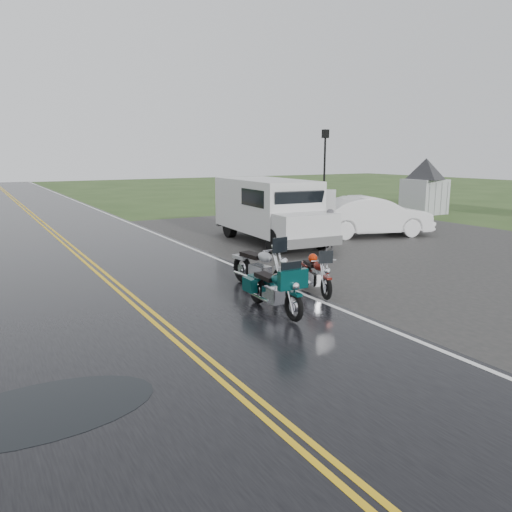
{
  "coord_description": "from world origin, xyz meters",
  "views": [
    {
      "loc": [
        -3.21,
        -8.31,
        3.45
      ],
      "look_at": [
        2.8,
        2.0,
        1.0
      ],
      "focal_mm": 35.0,
      "sensor_mm": 36.0,
      "label": 1
    }
  ],
  "objects_px": {
    "motorcycle_teal": "(294,295)",
    "sedan_white": "(372,217)",
    "motorcycle_silver": "(282,270)",
    "visitor_center": "(426,172)",
    "van_white": "(274,218)",
    "lamp_post_far_right": "(324,173)",
    "person_at_van": "(329,231)",
    "motorcycle_red": "(327,279)"
  },
  "relations": [
    {
      "from": "motorcycle_teal",
      "to": "sedan_white",
      "type": "distance_m",
      "value": 11.91
    },
    {
      "from": "motorcycle_teal",
      "to": "motorcycle_silver",
      "type": "xyz_separation_m",
      "value": [
        0.81,
        1.68,
        0.08
      ]
    },
    {
      "from": "motorcycle_teal",
      "to": "sedan_white",
      "type": "bearing_deg",
      "value": 40.67
    },
    {
      "from": "sedan_white",
      "to": "visitor_center",
      "type": "bearing_deg",
      "value": -44.06
    },
    {
      "from": "visitor_center",
      "to": "van_white",
      "type": "bearing_deg",
      "value": -157.38
    },
    {
      "from": "visitor_center",
      "to": "lamp_post_far_right",
      "type": "bearing_deg",
      "value": 163.58
    },
    {
      "from": "visitor_center",
      "to": "lamp_post_far_right",
      "type": "distance_m",
      "value": 6.25
    },
    {
      "from": "person_at_van",
      "to": "visitor_center",
      "type": "bearing_deg",
      "value": -159.99
    },
    {
      "from": "motorcycle_silver",
      "to": "van_white",
      "type": "height_order",
      "value": "van_white"
    },
    {
      "from": "motorcycle_silver",
      "to": "sedan_white",
      "type": "relative_size",
      "value": 0.47
    },
    {
      "from": "person_at_van",
      "to": "lamp_post_far_right",
      "type": "bearing_deg",
      "value": -134.98
    },
    {
      "from": "motorcycle_teal",
      "to": "lamp_post_far_right",
      "type": "bearing_deg",
      "value": 51.44
    },
    {
      "from": "visitor_center",
      "to": "motorcycle_silver",
      "type": "distance_m",
      "value": 19.9
    },
    {
      "from": "motorcycle_teal",
      "to": "lamp_post_far_right",
      "type": "xyz_separation_m",
      "value": [
        11.61,
        14.0,
        1.77
      ]
    },
    {
      "from": "motorcycle_teal",
      "to": "van_white",
      "type": "xyz_separation_m",
      "value": [
        3.55,
        6.38,
        0.64
      ]
    },
    {
      "from": "motorcycle_red",
      "to": "motorcycle_teal",
      "type": "distance_m",
      "value": 1.8
    },
    {
      "from": "motorcycle_teal",
      "to": "motorcycle_silver",
      "type": "relative_size",
      "value": 0.89
    },
    {
      "from": "motorcycle_red",
      "to": "motorcycle_silver",
      "type": "relative_size",
      "value": 0.82
    },
    {
      "from": "lamp_post_far_right",
      "to": "sedan_white",
      "type": "bearing_deg",
      "value": -110.73
    },
    {
      "from": "motorcycle_teal",
      "to": "van_white",
      "type": "relative_size",
      "value": 0.33
    },
    {
      "from": "motorcycle_teal",
      "to": "person_at_van",
      "type": "height_order",
      "value": "person_at_van"
    },
    {
      "from": "motorcycle_teal",
      "to": "sedan_white",
      "type": "relative_size",
      "value": 0.42
    },
    {
      "from": "visitor_center",
      "to": "lamp_post_far_right",
      "type": "xyz_separation_m",
      "value": [
        -5.99,
        1.77,
        -0.0
      ]
    },
    {
      "from": "van_white",
      "to": "lamp_post_far_right",
      "type": "bearing_deg",
      "value": 47.45
    },
    {
      "from": "sedan_white",
      "to": "lamp_post_far_right",
      "type": "distance_m",
      "value": 7.04
    },
    {
      "from": "motorcycle_silver",
      "to": "person_at_van",
      "type": "height_order",
      "value": "person_at_van"
    },
    {
      "from": "motorcycle_silver",
      "to": "person_at_van",
      "type": "xyz_separation_m",
      "value": [
        4.57,
        4.01,
        0.06
      ]
    },
    {
      "from": "visitor_center",
      "to": "sedan_white",
      "type": "height_order",
      "value": "visitor_center"
    },
    {
      "from": "lamp_post_far_right",
      "to": "person_at_van",
      "type": "bearing_deg",
      "value": -126.81
    },
    {
      "from": "motorcycle_red",
      "to": "sedan_white",
      "type": "height_order",
      "value": "sedan_white"
    },
    {
      "from": "motorcycle_red",
      "to": "person_at_van",
      "type": "xyz_separation_m",
      "value": [
        3.84,
        4.78,
        0.19
      ]
    },
    {
      "from": "van_white",
      "to": "motorcycle_red",
      "type": "bearing_deg",
      "value": -106.02
    },
    {
      "from": "motorcycle_silver",
      "to": "motorcycle_teal",
      "type": "bearing_deg",
      "value": -121.08
    },
    {
      "from": "visitor_center",
      "to": "motorcycle_red",
      "type": "distance_m",
      "value": 19.73
    },
    {
      "from": "motorcycle_red",
      "to": "visitor_center",
      "type": "bearing_deg",
      "value": 52.09
    },
    {
      "from": "motorcycle_red",
      "to": "person_at_van",
      "type": "distance_m",
      "value": 6.13
    },
    {
      "from": "visitor_center",
      "to": "sedan_white",
      "type": "bearing_deg",
      "value": -151.1
    },
    {
      "from": "motorcycle_red",
      "to": "motorcycle_silver",
      "type": "bearing_deg",
      "value": 150.71
    },
    {
      "from": "sedan_white",
      "to": "person_at_van",
      "type": "bearing_deg",
      "value": 133.59
    },
    {
      "from": "visitor_center",
      "to": "motorcycle_red",
      "type": "xyz_separation_m",
      "value": [
        -16.05,
        -11.33,
        -1.83
      ]
    },
    {
      "from": "motorcycle_red",
      "to": "motorcycle_silver",
      "type": "xyz_separation_m",
      "value": [
        -0.74,
        0.77,
        0.13
      ]
    },
    {
      "from": "motorcycle_red",
      "to": "motorcycle_teal",
      "type": "height_order",
      "value": "motorcycle_teal"
    }
  ]
}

